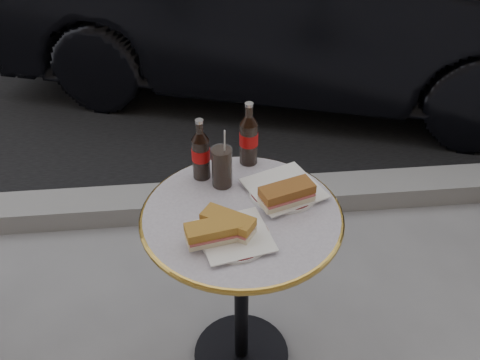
{
  "coord_description": "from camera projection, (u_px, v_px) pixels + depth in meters",
  "views": [
    {
      "loc": [
        -0.13,
        -1.22,
        1.79
      ],
      "look_at": [
        0.0,
        0.05,
        0.82
      ],
      "focal_mm": 40.0,
      "sensor_mm": 36.0,
      "label": 1
    }
  ],
  "objects": [
    {
      "name": "bistro_table",
      "position": [
        241.0,
        293.0,
        1.84
      ],
      "size": [
        0.62,
        0.62,
        0.73
      ],
      "primitive_type": null,
      "color": "#BAB2C4",
      "rests_on": "ground"
    },
    {
      "name": "curb",
      "position": [
        223.0,
        200.0,
        2.75
      ],
      "size": [
        40.0,
        0.2,
        0.12
      ],
      "primitive_type": "cube",
      "color": "gray",
      "rests_on": "ground"
    },
    {
      "name": "cola_glass",
      "position": [
        222.0,
        167.0,
        1.69
      ],
      "size": [
        0.09,
        0.09,
        0.14
      ],
      "primitive_type": "cylinder",
      "rotation": [
        0.0,
        0.0,
        -0.43
      ],
      "color": "black",
      "rests_on": "bistro_table"
    },
    {
      "name": "ground",
      "position": [
        241.0,
        357.0,
        2.06
      ],
      "size": [
        80.0,
        80.0,
        0.0
      ],
      "primitive_type": "plane",
      "color": "gray",
      "rests_on": "ground"
    },
    {
      "name": "sandwich_right",
      "position": [
        287.0,
        195.0,
        1.63
      ],
      "size": [
        0.18,
        0.13,
        0.06
      ],
      "primitive_type": "cube",
      "rotation": [
        0.0,
        0.0,
        0.33
      ],
      "color": "brown",
      "rests_on": "plate_right"
    },
    {
      "name": "sandwich_left_b",
      "position": [
        228.0,
        224.0,
        1.52
      ],
      "size": [
        0.17,
        0.14,
        0.05
      ],
      "primitive_type": "cube",
      "rotation": [
        0.0,
        0.0,
        -0.59
      ],
      "color": "#AE772C",
      "rests_on": "plate_left"
    },
    {
      "name": "cola_bottle_left",
      "position": [
        201.0,
        149.0,
        1.7
      ],
      "size": [
        0.08,
        0.08,
        0.22
      ],
      "primitive_type": null,
      "rotation": [
        0.0,
        0.0,
        0.37
      ],
      "color": "black",
      "rests_on": "bistro_table"
    },
    {
      "name": "plate_left",
      "position": [
        235.0,
        237.0,
        1.53
      ],
      "size": [
        0.21,
        0.21,
        0.01
      ],
      "primitive_type": "cylinder",
      "rotation": [
        0.0,
        0.0,
        0.04
      ],
      "color": "white",
      "rests_on": "bistro_table"
    },
    {
      "name": "plate_right",
      "position": [
        284.0,
        190.0,
        1.7
      ],
      "size": [
        0.27,
        0.27,
        0.01
      ],
      "primitive_type": "cylinder",
      "rotation": [
        0.0,
        0.0,
        0.2
      ],
      "color": "white",
      "rests_on": "bistro_table"
    },
    {
      "name": "sandwich_left_a",
      "position": [
        213.0,
        233.0,
        1.49
      ],
      "size": [
        0.17,
        0.1,
        0.05
      ],
      "primitive_type": "cube",
      "rotation": [
        0.0,
        0.0,
        0.2
      ],
      "color": "#AF792C",
      "rests_on": "plate_left"
    },
    {
      "name": "cola_bottle_right",
      "position": [
        249.0,
        133.0,
        1.77
      ],
      "size": [
        0.09,
        0.09,
        0.23
      ],
      "primitive_type": null,
      "rotation": [
        0.0,
        0.0,
        0.43
      ],
      "color": "black",
      "rests_on": "bistro_table"
    }
  ]
}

